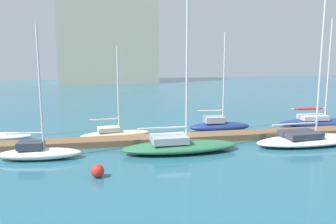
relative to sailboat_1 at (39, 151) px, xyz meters
name	(u,v)px	position (x,y,z in m)	size (l,w,h in m)	color
ground_plane	(173,141)	(9.64, 2.85, -0.52)	(120.00, 120.00, 0.00)	#286075
dock_pier	(173,138)	(9.64, 2.85, -0.28)	(33.87, 1.81, 0.48)	brown
sailboat_1	(39,151)	(0.00, 0.00, 0.00)	(5.50, 1.98, 8.77)	white
sailboat_2	(115,133)	(5.23, 4.96, -0.11)	(5.84, 2.19, 7.37)	beige
sailboat_3	(179,145)	(9.47, -0.16, 0.01)	(8.31, 2.78, 12.29)	#2D7047
sailboat_4	(219,125)	(14.36, 5.55, 0.03)	(5.48, 1.93, 8.54)	navy
sailboat_5	(309,138)	(19.66, 0.02, -0.06)	(9.11, 3.56, 12.15)	white
sailboat_6	(319,121)	(24.38, 5.87, -0.04)	(8.30, 2.74, 9.86)	navy
mooring_buoy_red	(98,171)	(3.80, -4.22, -0.14)	(0.76, 0.76, 0.76)	red
harbor_building_distant	(108,32)	(6.51, 54.74, 10.06)	(20.04, 10.87, 21.16)	#BCB299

